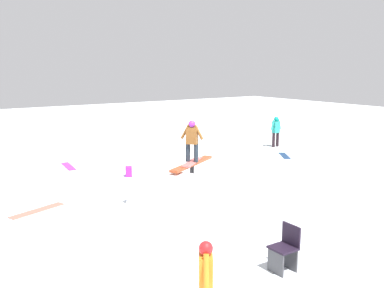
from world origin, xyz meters
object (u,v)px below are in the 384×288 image
object	(u,v)px
rail_feature	(192,166)
backpack_on_snow	(129,172)
loose_snowboard_coral	(37,211)
bystander_teal	(276,130)
folding_chair	(285,250)
main_rider_on_rail	(192,142)
bystander_orange	(206,281)
loose_snowboard_magenta	(68,166)
loose_snowboard_navy	(284,156)

from	to	relation	value
rail_feature	backpack_on_snow	world-z (taller)	rail_feature
rail_feature	loose_snowboard_coral	bearing A→B (deg)	148.35
bystander_teal	folding_chair	bearing A→B (deg)	-136.04
main_rider_on_rail	bystander_teal	world-z (taller)	main_rider_on_rail
backpack_on_snow	bystander_orange	bearing A→B (deg)	5.58
folding_chair	backpack_on_snow	xyz separation A→B (m)	(0.64, 7.99, -0.24)
rail_feature	main_rider_on_rail	distance (m)	0.79
bystander_teal	loose_snowboard_magenta	world-z (taller)	bystander_teal
bystander_teal	backpack_on_snow	bearing A→B (deg)	-173.91
folding_chair	bystander_teal	bearing A→B (deg)	136.26
bystander_teal	backpack_on_snow	world-z (taller)	bystander_teal
rail_feature	folding_chair	size ratio (longest dim) A/B	2.56
folding_chair	bystander_orange	bearing A→B (deg)	-73.37
main_rider_on_rail	loose_snowboard_magenta	bearing A→B (deg)	78.31
main_rider_on_rail	loose_snowboard_coral	size ratio (longest dim) A/B	0.88
loose_snowboard_navy	backpack_on_snow	xyz separation A→B (m)	(-7.03, 0.61, 0.16)
main_rider_on_rail	backpack_on_snow	size ratio (longest dim) A/B	3.99
loose_snowboard_coral	loose_snowboard_navy	size ratio (longest dim) A/B	1.22
loose_snowboard_magenta	backpack_on_snow	world-z (taller)	backpack_on_snow
bystander_teal	loose_snowboard_navy	bearing A→B (deg)	-126.45
bystander_teal	loose_snowboard_magenta	xyz separation A→B (m)	(-9.51, 1.48, -0.80)
loose_snowboard_coral	folding_chair	distance (m)	6.75
loose_snowboard_magenta	backpack_on_snow	distance (m)	2.92
bystander_teal	loose_snowboard_magenta	size ratio (longest dim) A/B	1.02
loose_snowboard_magenta	bystander_orange	bearing A→B (deg)	-2.73
loose_snowboard_coral	loose_snowboard_navy	world-z (taller)	same
rail_feature	main_rider_on_rail	bearing A→B (deg)	0.00
main_rider_on_rail	loose_snowboard_magenta	distance (m)	5.60
bystander_orange	loose_snowboard_magenta	world-z (taller)	bystander_orange
main_rider_on_rail	loose_snowboard_coral	distance (m)	4.99
main_rider_on_rail	loose_snowboard_navy	bearing A→B (deg)	-23.19
loose_snowboard_coral	bystander_orange	bearing A→B (deg)	75.90
bystander_orange	loose_snowboard_coral	distance (m)	6.79
main_rider_on_rail	loose_snowboard_magenta	size ratio (longest dim) A/B	0.96
rail_feature	loose_snowboard_coral	size ratio (longest dim) A/B	1.46
bystander_teal	loose_snowboard_coral	bearing A→B (deg)	-167.24
backpack_on_snow	rail_feature	bearing A→B (deg)	52.33
loose_snowboard_coral	backpack_on_snow	world-z (taller)	backpack_on_snow
loose_snowboard_coral	loose_snowboard_magenta	world-z (taller)	same
rail_feature	bystander_orange	bearing A→B (deg)	-150.99
main_rider_on_rail	backpack_on_snow	bearing A→B (deg)	79.42
loose_snowboard_magenta	bystander_teal	bearing A→B (deg)	86.92
backpack_on_snow	folding_chair	bearing A→B (deg)	19.84
backpack_on_snow	loose_snowboard_navy	bearing A→B (deg)	109.48
bystander_orange	loose_snowboard_magenta	size ratio (longest dim) A/B	0.97
bystander_teal	loose_snowboard_navy	world-z (taller)	bystander_teal
main_rider_on_rail	rail_feature	bearing A→B (deg)	0.00
loose_snowboard_navy	backpack_on_snow	world-z (taller)	backpack_on_snow
loose_snowboard_coral	loose_snowboard_magenta	bearing A→B (deg)	-136.66
main_rider_on_rail	folding_chair	bearing A→B (deg)	-145.89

